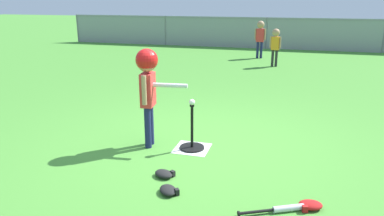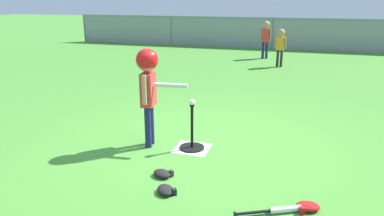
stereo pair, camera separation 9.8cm
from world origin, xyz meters
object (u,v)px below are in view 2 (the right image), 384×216
object	(u,v)px
fielder_deep_right	(281,43)
glove_tossed_aside	(163,174)
baseball_on_tee	(192,102)
glove_near_bats	(308,206)
batting_tee	(192,142)
fielder_near_right	(266,34)
spare_bat_silver	(280,210)
batter_child	(148,78)
glove_by_plate	(166,190)

from	to	relation	value
fielder_deep_right	glove_tossed_aside	bearing A→B (deg)	-96.03
baseball_on_tee	glove_near_bats	world-z (taller)	baseball_on_tee
glove_tossed_aside	batting_tee	bearing A→B (deg)	84.20
fielder_near_right	spare_bat_silver	world-z (taller)	fielder_near_right
glove_near_bats	glove_tossed_aside	size ratio (longest dim) A/B	0.92
baseball_on_tee	batter_child	bearing A→B (deg)	-174.31
fielder_near_right	glove_near_bats	distance (m)	8.74
batter_child	fielder_deep_right	world-z (taller)	batter_child
glove_by_plate	glove_tossed_aside	bearing A→B (deg)	116.53
baseball_on_tee	batter_child	distance (m)	0.63
glove_by_plate	baseball_on_tee	bearing A→B (deg)	93.77
fielder_deep_right	baseball_on_tee	bearing A→B (deg)	-96.06
glove_tossed_aside	fielder_near_right	bearing A→B (deg)	88.68
batter_child	fielder_deep_right	xyz separation A→B (m)	(1.22, 6.26, -0.24)
baseball_on_tee	spare_bat_silver	size ratio (longest dim) A/B	0.12
glove_near_bats	fielder_deep_right	bearing A→B (deg)	96.10
batting_tee	fielder_near_right	distance (m)	7.59
batting_tee	baseball_on_tee	bearing A→B (deg)	0.00
fielder_near_right	glove_near_bats	world-z (taller)	fielder_near_right
glove_by_plate	batter_child	bearing A→B (deg)	120.09
baseball_on_tee	fielder_deep_right	bearing A→B (deg)	83.94
baseball_on_tee	fielder_deep_right	world-z (taller)	fielder_deep_right
fielder_near_right	glove_by_plate	xyz separation A→B (m)	(-0.03, -8.71, -0.71)
baseball_on_tee	spare_bat_silver	xyz separation A→B (m)	(1.19, -1.18, -0.60)
batting_tee	batter_child	world-z (taller)	batter_child
fielder_deep_right	glove_tossed_aside	size ratio (longest dim) A/B	3.89
spare_bat_silver	glove_by_plate	xyz separation A→B (m)	(-1.12, 0.03, 0.01)
spare_bat_silver	glove_tossed_aside	bearing A→B (deg)	164.82
batting_tee	fielder_near_right	bearing A→B (deg)	89.17
fielder_deep_right	spare_bat_silver	distance (m)	7.43
fielder_deep_right	batter_child	bearing A→B (deg)	-100.99
glove_near_bats	spare_bat_silver	bearing A→B (deg)	-152.63
batting_tee	batter_child	bearing A→B (deg)	-174.31
batter_child	fielder_near_right	world-z (taller)	batter_child
spare_bat_silver	batter_child	bearing A→B (deg)	147.41
batting_tee	spare_bat_silver	world-z (taller)	batting_tee
spare_bat_silver	glove_near_bats	bearing A→B (deg)	27.37
glove_tossed_aside	glove_near_bats	bearing A→B (deg)	-8.31
glove_near_bats	fielder_near_right	bearing A→B (deg)	98.76
fielder_near_right	glove_by_plate	bearing A→B (deg)	-90.22
baseball_on_tee	fielder_near_right	xyz separation A→B (m)	(0.11, 7.56, 0.12)
batting_tee	fielder_deep_right	bearing A→B (deg)	83.94
batter_child	spare_bat_silver	distance (m)	2.26
baseball_on_tee	glove_near_bats	bearing A→B (deg)	-36.21
batter_child	glove_near_bats	world-z (taller)	batter_child
batting_tee	batter_child	size ratio (longest dim) A/B	0.46
glove_near_bats	glove_tossed_aside	xyz separation A→B (m)	(-1.52, 0.22, 0.00)
batter_child	glove_tossed_aside	xyz separation A→B (m)	(0.47, -0.77, -0.88)
glove_near_bats	glove_tossed_aside	world-z (taller)	same
fielder_near_right	glove_by_plate	size ratio (longest dim) A/B	4.28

